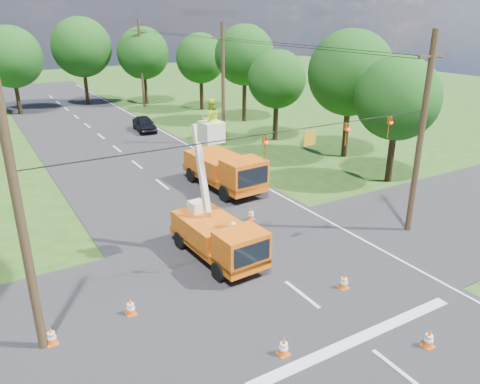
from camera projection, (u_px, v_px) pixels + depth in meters
ground at (137, 165)px, 34.92m from camera, size 140.00×140.00×0.00m
road_main at (137, 165)px, 34.92m from camera, size 12.00×100.00×0.06m
road_cross at (274, 273)px, 20.46m from camera, size 56.00×10.00×0.07m
stop_bar at (358, 340)px, 16.28m from camera, size 9.00×0.45×0.02m
edge_line at (204, 154)px, 37.58m from camera, size 0.12×90.00×0.02m
bucket_truck at (218, 228)px, 21.10m from camera, size 2.51×5.72×7.32m
second_truck at (225, 170)px, 29.75m from camera, size 2.96×6.77×2.48m
ground_worker at (233, 245)px, 20.76m from camera, size 0.87×0.81×1.99m
distant_car at (144, 124)px, 44.69m from camera, size 2.14×4.38×1.44m
traffic_cone_0 at (284, 346)px, 15.43m from camera, size 0.38×0.38×0.71m
traffic_cone_1 at (429, 338)px, 15.81m from camera, size 0.38×0.38×0.71m
traffic_cone_2 at (251, 214)px, 25.60m from camera, size 0.38×0.38×0.71m
traffic_cone_3 at (234, 192)px, 28.72m from camera, size 0.38×0.38×0.71m
traffic_cone_4 at (131, 307)px, 17.51m from camera, size 0.38×0.38×0.71m
traffic_cone_5 at (51, 336)px, 15.94m from camera, size 0.38×0.38×0.71m
traffic_cone_7 at (214, 168)px, 33.06m from camera, size 0.38×0.38×0.71m
traffic_cone_8 at (344, 281)px, 19.19m from camera, size 0.38×0.38×0.71m
pole_right_near at (421, 135)px, 22.67m from camera, size 1.80×0.30×10.00m
pole_right_mid at (223, 84)px, 38.73m from camera, size 1.80×0.30×10.00m
pole_right_far at (141, 63)px, 54.80m from camera, size 1.80×0.30×10.00m
pole_left at (22, 227)px, 14.33m from camera, size 0.30×0.30×9.00m
signal_span at (322, 136)px, 19.40m from camera, size 18.00×0.29×1.07m
tree_right_a at (398, 98)px, 29.70m from camera, size 5.40×5.40×8.28m
tree_right_b at (351, 73)px, 34.92m from camera, size 6.40×6.40×9.65m
tree_right_c at (277, 79)px, 40.09m from camera, size 5.00×5.00×7.83m
tree_right_d at (245, 55)px, 46.79m from camera, size 6.00×6.00×9.70m
tree_right_e at (201, 58)px, 53.05m from camera, size 5.60×5.60×8.63m
tree_far_a at (11, 57)px, 50.40m from camera, size 6.60×6.60×9.50m
tree_far_b at (82, 47)px, 55.59m from camera, size 7.00×7.00×10.32m
tree_far_c at (143, 53)px, 56.54m from camera, size 6.20×6.20×9.18m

